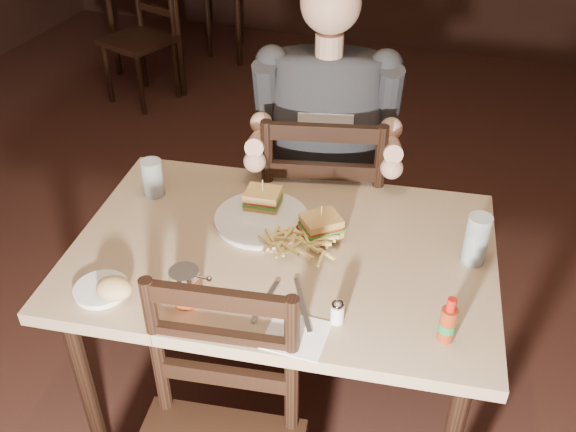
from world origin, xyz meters
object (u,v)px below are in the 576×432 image
(hot_sauce, at_px, (449,319))
(chair_far, at_px, (323,214))
(main_table, at_px, (283,269))
(side_plate, at_px, (101,290))
(glass_left, at_px, (153,178))
(glass_right, at_px, (476,239))
(dinner_plate, at_px, (262,220))
(syrup_dispenser, at_px, (186,286))
(diner, at_px, (326,110))
(bg_chair_near, at_px, (138,40))

(hot_sauce, bearing_deg, chair_far, 123.29)
(main_table, height_order, side_plate, side_plate)
(main_table, distance_m, glass_left, 0.52)
(main_table, bearing_deg, glass_right, 11.89)
(main_table, distance_m, chair_far, 0.61)
(chair_far, height_order, dinner_plate, chair_far)
(dinner_plate, distance_m, hot_sauce, 0.67)
(syrup_dispenser, distance_m, side_plate, 0.24)
(main_table, bearing_deg, syrup_dispenser, -120.07)
(hot_sauce, distance_m, syrup_dispenser, 0.66)
(dinner_plate, relative_size, glass_right, 1.84)
(dinner_plate, bearing_deg, side_plate, -124.87)
(main_table, distance_m, hot_sauce, 0.56)
(hot_sauce, relative_size, side_plate, 0.93)
(main_table, height_order, hot_sauce, hot_sauce)
(side_plate, bearing_deg, diner, 66.26)
(diner, bearing_deg, main_table, -100.56)
(diner, distance_m, dinner_plate, 0.48)
(chair_far, height_order, side_plate, chair_far)
(dinner_plate, xyz_separation_m, glass_left, (-0.38, 0.04, 0.05))
(hot_sauce, bearing_deg, diner, 124.31)
(glass_left, bearing_deg, syrup_dispenser, -53.30)
(dinner_plate, distance_m, glass_left, 0.39)
(dinner_plate, bearing_deg, glass_left, 174.21)
(glass_right, height_order, hot_sauce, glass_right)
(bg_chair_near, distance_m, glass_left, 2.45)
(hot_sauce, bearing_deg, syrup_dispenser, -173.72)
(chair_far, relative_size, hot_sauce, 7.53)
(hot_sauce, height_order, side_plate, hot_sauce)
(side_plate, bearing_deg, dinner_plate, 55.13)
(chair_far, xyz_separation_m, hot_sauce, (0.52, -0.79, 0.34))
(bg_chair_near, distance_m, dinner_plate, 2.69)
(chair_far, bearing_deg, diner, 90.00)
(hot_sauce, bearing_deg, bg_chair_near, 132.70)
(bg_chair_near, distance_m, syrup_dispenser, 2.97)
(diner, relative_size, glass_right, 5.88)
(main_table, relative_size, hot_sauce, 9.84)
(bg_chair_near, relative_size, hot_sauce, 6.47)
(chair_far, bearing_deg, glass_right, 127.40)
(chair_far, distance_m, glass_right, 0.81)
(syrup_dispenser, height_order, side_plate, syrup_dispenser)
(side_plate, bearing_deg, syrup_dispenser, 9.65)
(diner, xyz_separation_m, side_plate, (-0.38, -0.86, -0.18))
(bg_chair_near, xyz_separation_m, diner, (1.72, -1.67, 0.53))
(glass_left, relative_size, side_plate, 0.88)
(syrup_dispenser, bearing_deg, glass_right, 23.70)
(main_table, relative_size, dinner_plate, 4.63)
(glass_left, bearing_deg, chair_far, 43.96)
(glass_left, bearing_deg, hot_sauce, -19.97)
(diner, bearing_deg, glass_right, -50.29)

